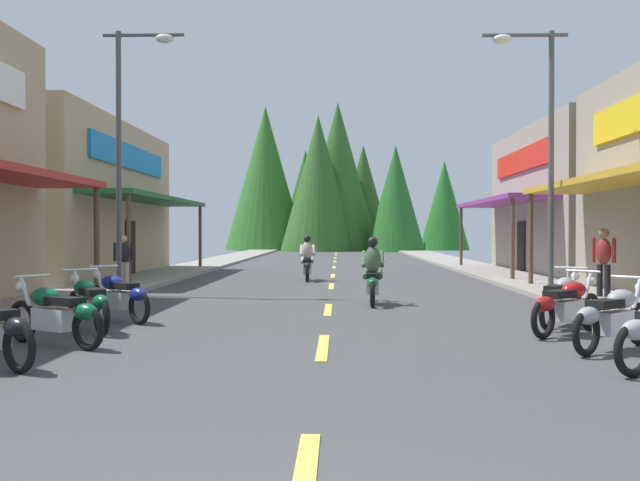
% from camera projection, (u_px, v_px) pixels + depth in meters
% --- Properties ---
extents(ground, '(10.36, 77.49, 0.10)m').
position_uv_depth(ground, '(333.00, 279.00, 26.52)').
color(ground, '#424244').
extents(sidewalk_left, '(2.44, 77.49, 0.12)m').
position_uv_depth(sidewalk_left, '(159.00, 276.00, 26.69)').
color(sidewalk_left, gray).
rests_on(sidewalk_left, ground).
extents(sidewalk_right, '(2.44, 77.49, 0.12)m').
position_uv_depth(sidewalk_right, '(509.00, 276.00, 26.36)').
color(sidewalk_right, gray).
rests_on(sidewalk_right, ground).
extents(centerline_dashes, '(0.16, 55.89, 0.01)m').
position_uv_depth(centerline_dashes, '(334.00, 271.00, 31.41)').
color(centerline_dashes, '#E0C64C').
rests_on(centerline_dashes, ground).
extents(storefront_left_far, '(10.75, 12.80, 5.74)m').
position_uv_depth(storefront_left_far, '(12.00, 200.00, 27.26)').
color(storefront_left_far, tan).
rests_on(storefront_left_far, ground).
extents(storefront_right_far, '(8.33, 11.76, 5.85)m').
position_uv_depth(storefront_right_far, '(603.00, 201.00, 29.11)').
color(storefront_right_far, gray).
rests_on(storefront_right_far, ground).
extents(streetlamp_left, '(2.14, 0.30, 6.97)m').
position_uv_depth(streetlamp_left, '(130.00, 126.00, 19.11)').
color(streetlamp_left, '#474C51').
rests_on(streetlamp_left, ground).
extents(streetlamp_right, '(2.14, 0.30, 6.74)m').
position_uv_depth(streetlamp_right, '(539.00, 126.00, 18.26)').
color(streetlamp_right, '#474C51').
rests_on(streetlamp_right, ground).
extents(motorcycle_parked_right_1, '(1.66, 1.50, 1.04)m').
position_uv_depth(motorcycle_parked_right_1, '(613.00, 316.00, 10.23)').
color(motorcycle_parked_right_1, black).
rests_on(motorcycle_parked_right_1, ground).
extents(motorcycle_parked_right_2, '(1.62, 1.55, 1.04)m').
position_uv_depth(motorcycle_parked_right_2, '(567.00, 305.00, 11.83)').
color(motorcycle_parked_right_2, black).
rests_on(motorcycle_parked_right_2, ground).
extents(motorcycle_parked_right_3, '(1.31, 1.81, 1.04)m').
position_uv_depth(motorcycle_parked_right_3, '(561.00, 299.00, 12.95)').
color(motorcycle_parked_right_3, black).
rests_on(motorcycle_parked_right_3, ground).
extents(motorcycle_parked_left_2, '(1.88, 1.20, 1.04)m').
position_uv_depth(motorcycle_parked_left_2, '(55.00, 313.00, 10.61)').
color(motorcycle_parked_left_2, black).
rests_on(motorcycle_parked_left_2, ground).
extents(motorcycle_parked_left_3, '(1.33, 1.79, 1.04)m').
position_uv_depth(motorcycle_parked_left_3, '(88.00, 302.00, 12.26)').
color(motorcycle_parked_left_3, black).
rests_on(motorcycle_parked_left_3, ground).
extents(motorcycle_parked_left_4, '(1.65, 1.52, 1.04)m').
position_uv_depth(motorcycle_parked_left_4, '(118.00, 295.00, 13.61)').
color(motorcycle_parked_left_4, black).
rests_on(motorcycle_parked_left_4, ground).
extents(rider_cruising_lead, '(0.60, 2.14, 1.57)m').
position_uv_depth(rider_cruising_lead, '(373.00, 276.00, 16.76)').
color(rider_cruising_lead, black).
rests_on(rider_cruising_lead, ground).
extents(rider_cruising_trailing, '(0.60, 2.14, 1.57)m').
position_uv_depth(rider_cruising_trailing, '(307.00, 262.00, 24.94)').
color(rider_cruising_trailing, black).
rests_on(rider_cruising_trailing, ground).
extents(pedestrian_by_shop, '(0.49, 0.42, 1.78)m').
position_uv_depth(pedestrian_by_shop, '(604.00, 258.00, 17.51)').
color(pedestrian_by_shop, black).
rests_on(pedestrian_by_shop, ground).
extents(pedestrian_waiting, '(0.52, 0.39, 1.59)m').
position_uv_depth(pedestrian_waiting, '(123.00, 258.00, 21.07)').
color(pedestrian_waiting, '#B2A599').
rests_on(pedestrian_waiting, ground).
extents(treeline_backdrop, '(22.72, 11.92, 13.53)m').
position_uv_depth(treeline_backdrop, '(327.00, 186.00, 66.40)').
color(treeline_backdrop, '#236023').
rests_on(treeline_backdrop, ground).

